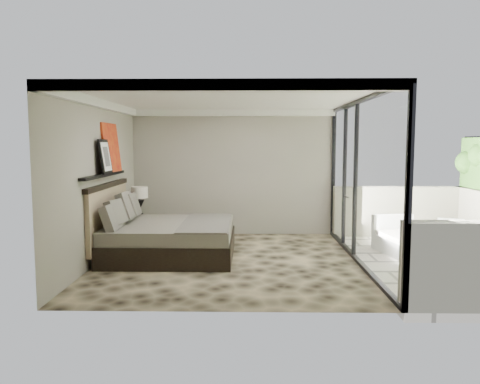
{
  "coord_description": "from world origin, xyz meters",
  "views": [
    {
      "loc": [
        0.35,
        -8.02,
        2.04
      ],
      "look_at": [
        0.2,
        0.4,
        1.18
      ],
      "focal_mm": 35.0,
      "sensor_mm": 36.0,
      "label": 1
    }
  ],
  "objects_px": {
    "nightstand": "(140,229)",
    "ottoman": "(450,232)",
    "table_lamp": "(140,198)",
    "lounger": "(411,245)",
    "bed": "(165,236)"
  },
  "relations": [
    {
      "from": "bed",
      "to": "ottoman",
      "type": "height_order",
      "value": "bed"
    },
    {
      "from": "bed",
      "to": "lounger",
      "type": "xyz_separation_m",
      "value": [
        4.5,
        0.11,
        -0.17
      ]
    },
    {
      "from": "ottoman",
      "to": "table_lamp",
      "type": "bearing_deg",
      "value": 177.55
    },
    {
      "from": "bed",
      "to": "table_lamp",
      "type": "height_order",
      "value": "bed"
    },
    {
      "from": "ottoman",
      "to": "lounger",
      "type": "bearing_deg",
      "value": -139.41
    },
    {
      "from": "nightstand",
      "to": "ottoman",
      "type": "relative_size",
      "value": 0.98
    },
    {
      "from": "nightstand",
      "to": "table_lamp",
      "type": "bearing_deg",
      "value": -62.45
    },
    {
      "from": "lounger",
      "to": "table_lamp",
      "type": "bearing_deg",
      "value": 156.08
    },
    {
      "from": "bed",
      "to": "nightstand",
      "type": "distance_m",
      "value": 1.57
    },
    {
      "from": "nightstand",
      "to": "table_lamp",
      "type": "relative_size",
      "value": 0.79
    },
    {
      "from": "table_lamp",
      "to": "bed",
      "type": "bearing_deg",
      "value": -60.18
    },
    {
      "from": "bed",
      "to": "table_lamp",
      "type": "relative_size",
      "value": 3.64
    },
    {
      "from": "nightstand",
      "to": "bed",
      "type": "bearing_deg",
      "value": -43.27
    },
    {
      "from": "table_lamp",
      "to": "ottoman",
      "type": "distance_m",
      "value": 6.43
    },
    {
      "from": "table_lamp",
      "to": "lounger",
      "type": "xyz_separation_m",
      "value": [
        5.27,
        -1.23,
        -0.72
      ]
    }
  ]
}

